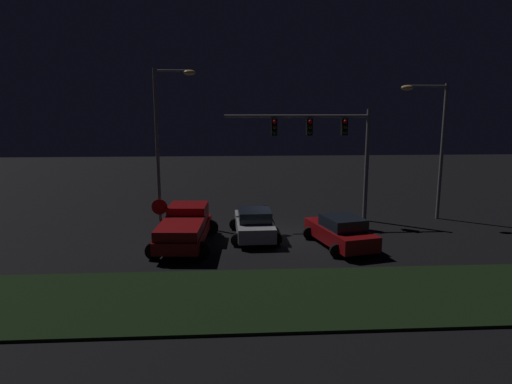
% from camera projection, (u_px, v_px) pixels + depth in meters
% --- Properties ---
extents(ground_plane, '(80.00, 80.00, 0.00)m').
position_uv_depth(ground_plane, '(278.00, 234.00, 23.53)').
color(ground_plane, black).
extents(grass_median, '(26.64, 5.19, 0.10)m').
position_uv_depth(grass_median, '(304.00, 296.00, 15.58)').
color(grass_median, black).
rests_on(grass_median, ground_plane).
extents(pickup_truck, '(3.11, 5.52, 1.80)m').
position_uv_depth(pickup_truck, '(185.00, 225.00, 21.40)').
color(pickup_truck, maroon).
rests_on(pickup_truck, ground_plane).
extents(car_sedan, '(3.14, 4.70, 1.51)m').
position_uv_depth(car_sedan, '(341.00, 232.00, 21.24)').
color(car_sedan, maroon).
rests_on(car_sedan, ground_plane).
extents(car_sedan_far, '(2.55, 4.44, 1.51)m').
position_uv_depth(car_sedan_far, '(254.00, 224.00, 22.74)').
color(car_sedan_far, '#B7B7BC').
rests_on(car_sedan_far, ground_plane).
extents(traffic_signal_gantry, '(8.32, 0.56, 6.50)m').
position_uv_depth(traffic_signal_gantry, '(326.00, 138.00, 25.33)').
color(traffic_signal_gantry, slate).
rests_on(traffic_signal_gantry, ground_plane).
extents(street_lamp_left, '(2.40, 0.44, 8.76)m').
position_uv_depth(street_lamp_left, '(164.00, 128.00, 25.47)').
color(street_lamp_left, slate).
rests_on(street_lamp_left, ground_plane).
extents(street_lamp_right, '(2.77, 0.44, 7.94)m').
position_uv_depth(street_lamp_right, '(434.00, 135.00, 25.93)').
color(street_lamp_right, slate).
rests_on(street_lamp_right, ground_plane).
extents(stop_sign, '(0.76, 0.08, 2.23)m').
position_uv_depth(stop_sign, '(160.00, 213.00, 21.54)').
color(stop_sign, slate).
rests_on(stop_sign, ground_plane).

